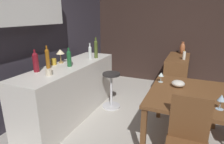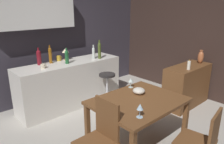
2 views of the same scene
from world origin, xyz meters
The scene contains 21 objects.
ground_plane centered at (0.00, 0.00, 0.00)m, with size 9.00×9.00×0.00m, color #B7B2A8.
wall_kitchen_back centered at (-0.06, 2.08, 1.41)m, with size 5.20×0.33×2.60m.
wall_side_right centered at (2.55, 0.30, 1.30)m, with size 0.10×4.40×2.60m, color #33231E.
dining_table centered at (0.10, -0.38, 0.65)m, with size 1.20×0.93×0.74m.
kitchen_counter centered at (0.16, 1.45, 0.45)m, with size 2.10×0.60×0.90m, color silver.
sideboard_cabinet centered at (1.90, -0.12, 0.41)m, with size 1.10×0.44×0.82m, color brown.
chair_near_window centered at (-0.60, -0.43, 0.51)m, with size 0.41×0.41×0.94m.
bar_stool centered at (0.68, 0.93, 0.36)m, with size 0.34×0.34×0.67m.
wine_glass_left centered at (0.36, 0.00, 0.85)m, with size 0.08×0.08×0.15m.
wine_glass_right centered at (-0.24, -0.70, 0.86)m, with size 0.08×0.08×0.17m.
fruit_bowl centered at (0.27, -0.25, 0.78)m, with size 0.18×0.18×0.09m, color beige.
wine_bottle_clear centered at (0.68, 1.35, 1.03)m, with size 0.06×0.06×0.29m.
wine_bottle_ruby centered at (-0.36, 1.64, 1.05)m, with size 0.08×0.08×0.32m.
wine_bottle_amber centered at (-0.14, 1.61, 1.06)m, with size 0.06×0.06×0.35m.
wine_bottle_olive centered at (0.78, 1.28, 1.08)m, with size 0.07×0.07×0.38m.
wine_bottle_green centered at (0.07, 1.38, 1.04)m, with size 0.07×0.07×0.30m.
cup_cream centered at (-0.41, 1.37, 0.94)m, with size 0.12×0.08×0.08m.
cup_mustard centered at (0.06, 1.68, 0.95)m, with size 0.12×0.09×0.10m.
counter_lamp centered at (0.20, 1.64, 1.08)m, with size 0.14×0.14×0.23m.
pillar_candle_tall centered at (1.66, -0.24, 0.90)m, with size 0.06×0.06×0.19m.
vase_copper centered at (2.26, -0.16, 0.95)m, with size 0.11×0.11×0.27m.
Camera 1 is at (-2.30, -0.37, 1.68)m, focal length 30.21 mm.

